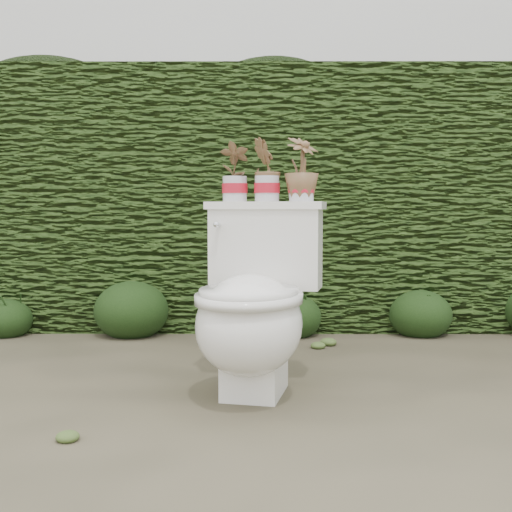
{
  "coord_description": "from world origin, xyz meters",
  "views": [
    {
      "loc": [
        -0.11,
        -2.68,
        0.74
      ],
      "look_at": [
        -0.12,
        -0.03,
        0.55
      ],
      "focal_mm": 45.0,
      "sensor_mm": 36.0,
      "label": 1
    }
  ],
  "objects_px": {
    "toilet": "(254,308)",
    "potted_plant_right": "(301,171)",
    "potted_plant_left": "(235,174)",
    "potted_plant_center": "(267,172)"
  },
  "relations": [
    {
      "from": "potted_plant_left",
      "to": "potted_plant_right",
      "type": "distance_m",
      "value": 0.29
    },
    {
      "from": "toilet",
      "to": "potted_plant_left",
      "type": "height_order",
      "value": "potted_plant_left"
    },
    {
      "from": "potted_plant_left",
      "to": "potted_plant_center",
      "type": "distance_m",
      "value": 0.14
    },
    {
      "from": "toilet",
      "to": "potted_plant_center",
      "type": "distance_m",
      "value": 0.6
    },
    {
      "from": "toilet",
      "to": "potted_plant_right",
      "type": "height_order",
      "value": "potted_plant_right"
    },
    {
      "from": "potted_plant_left",
      "to": "potted_plant_center",
      "type": "relative_size",
      "value": 0.95
    },
    {
      "from": "potted_plant_right",
      "to": "potted_plant_left",
      "type": "bearing_deg",
      "value": 127.89
    },
    {
      "from": "toilet",
      "to": "potted_plant_right",
      "type": "bearing_deg",
      "value": 57.47
    },
    {
      "from": "potted_plant_left",
      "to": "potted_plant_right",
      "type": "height_order",
      "value": "potted_plant_right"
    },
    {
      "from": "toilet",
      "to": "potted_plant_right",
      "type": "xyz_separation_m",
      "value": [
        0.2,
        0.2,
        0.55
      ]
    }
  ]
}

